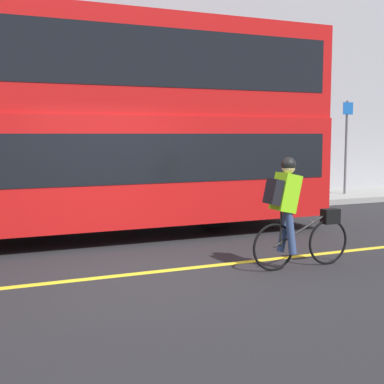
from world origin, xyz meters
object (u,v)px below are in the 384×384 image
object	(u,v)px
bus	(49,117)
street_sign_post	(346,142)
trash_bin	(29,192)
cyclist_on_bike	(292,209)

from	to	relation	value
bus	street_sign_post	world-z (taller)	bus
trash_bin	street_sign_post	size ratio (longest dim) A/B	0.32
cyclist_on_bike	trash_bin	distance (m)	7.09
cyclist_on_bike	street_sign_post	size ratio (longest dim) A/B	0.59
cyclist_on_bike	street_sign_post	bearing A→B (deg)	45.94
bus	trash_bin	bearing A→B (deg)	91.33
bus	trash_bin	distance (m)	3.36
bus	street_sign_post	bearing A→B (deg)	17.78
bus	cyclist_on_bike	world-z (taller)	bus
trash_bin	bus	bearing A→B (deg)	-88.67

